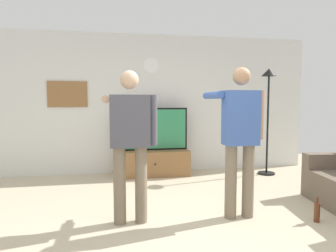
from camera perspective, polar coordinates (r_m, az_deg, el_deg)
The scene contains 10 objects.
ground_plane at distance 3.39m, azimuth 4.06°, elevation -19.66°, with size 8.40×8.40×0.00m, color beige.
back_wall at distance 6.00m, azimuth -2.86°, elevation 4.20°, with size 6.40×0.10×2.70m, color silver.
tv_stand at distance 5.76m, azimuth -2.80°, elevation -6.96°, with size 1.34×0.55×0.48m.
television at distance 5.71m, azimuth -2.88°, elevation -0.57°, with size 1.31×0.07×0.80m.
wall_clock at distance 5.97m, azimuth -3.24°, elevation 11.38°, with size 0.30×0.30×0.03m, color white.
framed_picture at distance 5.95m, azimuth -18.52°, elevation 5.74°, with size 0.72×0.04×0.48m, color olive.
floor_lamp at distance 6.03m, azimuth 18.49°, elevation 4.84°, with size 0.32×0.32×2.02m.
person_standing_nearer_lamp at distance 3.44m, azimuth -7.25°, elevation -2.05°, with size 0.63×0.78×1.74m.
person_standing_nearer_couch at distance 3.67m, azimuth 13.48°, elevation -1.37°, with size 0.58×0.78×1.80m.
beverage_bottle at distance 4.02m, azimuth 26.40°, elevation -14.39°, with size 0.07×0.07×0.30m.
Camera 1 is at (-0.77, -3.00, 1.40)m, focal length 32.15 mm.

